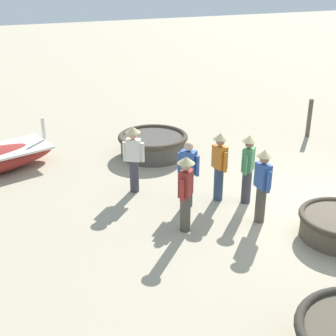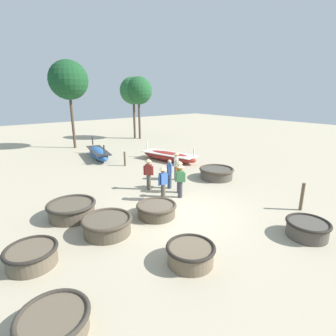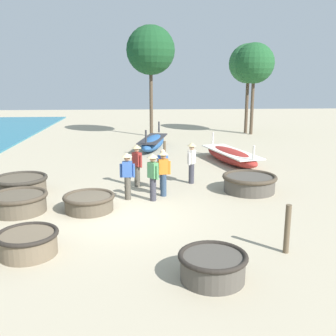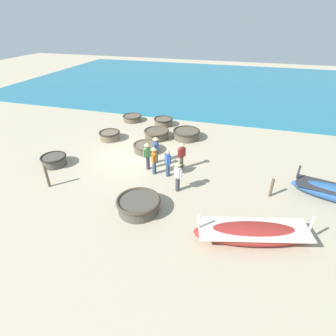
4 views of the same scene
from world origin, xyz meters
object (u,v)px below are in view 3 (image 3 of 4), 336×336
object	(u,v)px
coracle_front_left	(249,183)
fisherman_standing_right	(163,168)
tree_leftmost	(151,50)
long_boat_white_hull	(153,142)
coracle_far_right	(89,202)
fisherman_standing_left	(127,173)
coracle_nearest	(19,202)
mooring_post_mid_beach	(165,151)
coracle_beside_post	(21,184)
fisherman_hauling	(153,174)
fisherman_crouching	(137,163)
coracle_front_right	(28,242)
fisherman_with_hat	(163,170)
fisherman_by_coracle	(192,160)
tree_right_mid	(254,64)
coracle_weathered	(213,265)
long_boat_red_hull	(231,156)
mooring_post_inland	(287,229)
tree_rightmost	(249,64)

from	to	relation	value
coracle_front_left	fisherman_standing_right	world-z (taller)	fisherman_standing_right
tree_leftmost	long_boat_white_hull	bearing A→B (deg)	-90.13
coracle_far_right	fisherman_standing_left	distance (m)	1.77
coracle_nearest	mooring_post_mid_beach	size ratio (longest dim) A/B	1.82
coracle_beside_post	fisherman_standing_left	xyz separation A→B (m)	(3.97, -0.96, 0.61)
fisherman_hauling	fisherman_crouching	bearing A→B (deg)	107.26
coracle_front_right	fisherman_standing_left	size ratio (longest dim) A/B	0.89
fisherman_with_hat	tree_leftmost	xyz separation A→B (m)	(-0.12, 14.58, 5.00)
fisherman_with_hat	fisherman_by_coracle	distance (m)	2.06
tree_right_mid	coracle_weathered	bearing A→B (deg)	-107.27
fisherman_standing_left	coracle_beside_post	bearing A→B (deg)	166.43
tree_right_mid	coracle_far_right	bearing A→B (deg)	-120.63
coracle_beside_post	long_boat_white_hull	distance (m)	10.14
fisherman_crouching	tree_right_mid	xyz separation A→B (m)	(8.27, 13.77, 4.15)
fisherman_standing_right	long_boat_red_hull	bearing A→B (deg)	51.59
coracle_front_left	fisherman_standing_left	xyz separation A→B (m)	(-4.51, -0.68, 0.61)
coracle_beside_post	fisherman_with_hat	world-z (taller)	fisherman_with_hat
coracle_far_right	mooring_post_inland	distance (m)	6.27
coracle_nearest	fisherman_with_hat	bearing A→B (deg)	17.13
coracle_beside_post	long_boat_red_hull	distance (m)	10.06
coracle_beside_post	tree_rightmost	distance (m)	20.08
fisherman_standing_right	mooring_post_mid_beach	size ratio (longest dim) A/B	1.57
tree_leftmost	tree_rightmost	bearing A→B (deg)	9.33
coracle_front_right	coracle_nearest	xyz separation A→B (m)	(-1.16, 3.14, 0.02)
coracle_front_right	fisherman_with_hat	xyz separation A→B (m)	(3.52, 4.58, 0.64)
coracle_front_right	fisherman_by_coracle	bearing A→B (deg)	52.86
coracle_beside_post	fisherman_standing_left	world-z (taller)	fisherman_standing_left
tree_rightmost	long_boat_white_hull	bearing A→B (deg)	-138.57
tree_rightmost	fisherman_crouching	bearing A→B (deg)	-119.11
long_boat_red_hull	mooring_post_inland	world-z (taller)	long_boat_red_hull
mooring_post_mid_beach	fisherman_with_hat	bearing A→B (deg)	-93.47
long_boat_red_hull	fisherman_with_hat	distance (m)	6.52
coracle_weathered	coracle_nearest	bearing A→B (deg)	139.56
coracle_far_right	tree_right_mid	size ratio (longest dim) A/B	0.25
fisherman_crouching	tree_leftmost	bearing A→B (deg)	86.38
tree_leftmost	fisherman_standing_right	bearing A→B (deg)	-89.44
coracle_front_left	tree_rightmost	xyz separation A→B (m)	(3.84, 15.41, 4.76)
fisherman_standing_right	mooring_post_mid_beach	world-z (taller)	fisherman_standing_right
coracle_weathered	coracle_beside_post	bearing A→B (deg)	131.74
coracle_front_left	tree_leftmost	distance (m)	15.65
fisherman_hauling	fisherman_by_coracle	distance (m)	2.71
coracle_nearest	fisherman_standing_right	distance (m)	5.22
fisherman_hauling	mooring_post_mid_beach	distance (m)	6.77
long_boat_white_hull	coracle_nearest	bearing A→B (deg)	-112.75
coracle_front_left	mooring_post_mid_beach	world-z (taller)	mooring_post_mid_beach
fisherman_with_hat	fisherman_standing_left	bearing A→B (deg)	-165.80
tree_rightmost	tree_leftmost	bearing A→B (deg)	-170.67
coracle_nearest	mooring_post_inland	xyz separation A→B (m)	(7.44, -3.43, 0.28)
coracle_front_left	tree_rightmost	size ratio (longest dim) A/B	0.31
coracle_nearest	fisherman_standing_right	size ratio (longest dim) A/B	1.16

